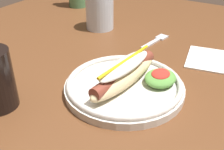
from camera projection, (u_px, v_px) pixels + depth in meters
dining_table at (77, 95)px, 0.72m from camera, size 1.42×1.08×0.74m
hot_dog_plate at (126, 82)px, 0.58m from camera, size 0.25×0.25×0.08m
fork at (156, 40)px, 0.81m from camera, size 0.12×0.04×0.00m
water_cup at (100, 10)px, 0.88m from camera, size 0.09×0.09×0.12m
napkin at (211, 60)px, 0.71m from camera, size 0.15×0.14×0.00m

